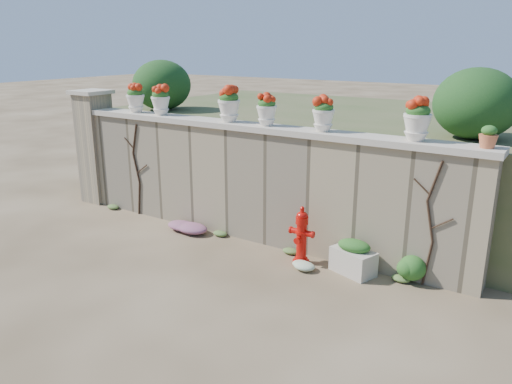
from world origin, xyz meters
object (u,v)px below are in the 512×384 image
Objects in this scene: urn_pot_0 at (135,98)px; terracotta_pot at (488,138)px; planter_box at (353,258)px; fire_hydrant at (302,235)px.

terracotta_pot is at bearing 0.00° from urn_pot_0.
planter_box is 2.59m from terracotta_pot.
terracotta_pot is (2.48, 0.53, 1.75)m from fire_hydrant.
fire_hydrant is 0.89m from planter_box.
terracotta_pot is at bearing 32.85° from planter_box.
fire_hydrant reaches higher than planter_box.
planter_box is at bearing -4.76° from urn_pot_0.
planter_box is (0.85, 0.11, -0.23)m from fire_hydrant.
terracotta_pot reaches higher than fire_hydrant.
planter_box is 2.57× the size of terracotta_pot.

